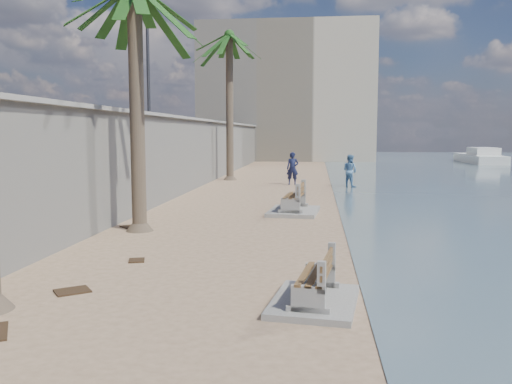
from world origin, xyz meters
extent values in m
plane|color=#A17F62|center=(0.00, 0.00, 0.00)|extent=(140.00, 140.00, 0.00)
cube|color=gray|center=(-5.20, 20.00, 1.75)|extent=(0.45, 70.00, 3.50)
cube|color=gray|center=(-5.20, 20.00, 3.55)|extent=(0.80, 70.00, 0.12)
cube|color=#B7AA93|center=(-2.00, 52.00, 7.00)|extent=(18.00, 12.00, 14.00)
cube|color=gray|center=(1.16, 0.85, 0.05)|extent=(1.61, 2.15, 0.11)
cube|color=gray|center=(0.39, 11.16, 0.07)|extent=(1.88, 2.59, 0.13)
cylinder|color=brown|center=(-3.93, 7.15, 3.44)|extent=(0.42, 0.42, 6.87)
cylinder|color=brown|center=(-4.04, 24.53, 4.32)|extent=(0.44, 0.44, 8.63)
cylinder|color=#2D2D33|center=(-5.10, 12.00, 6.11)|extent=(0.12, 0.12, 5.00)
imported|color=#141837|center=(-0.13, 21.91, 1.04)|extent=(0.76, 0.52, 2.07)
imported|color=#537FAB|center=(2.94, 21.02, 0.95)|extent=(1.16, 1.13, 1.90)
cube|color=#382616|center=(-3.17, 1.11, 0.01)|extent=(0.75, 0.73, 0.03)
cube|color=#382616|center=(-4.36, 7.82, 0.01)|extent=(0.85, 0.85, 0.03)
cube|color=#382616|center=(-2.79, 3.52, 0.01)|extent=(0.45, 0.51, 0.03)
camera|label=1|loc=(1.16, -7.95, 2.84)|focal=38.00mm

